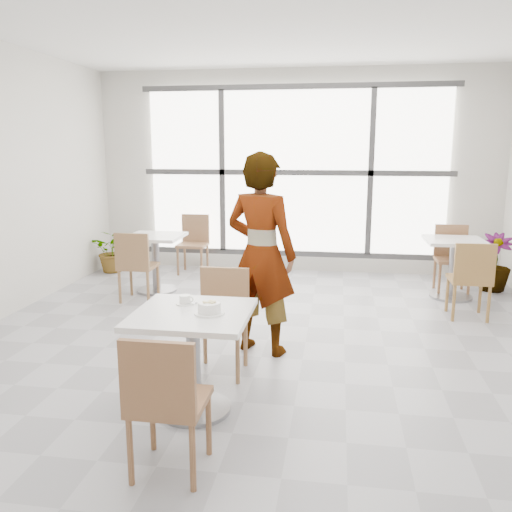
# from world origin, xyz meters

# --- Properties ---
(floor) EXTENTS (7.00, 7.00, 0.00)m
(floor) POSITION_xyz_m (0.00, 0.00, 0.00)
(floor) COLOR #9E9EA5
(floor) RESTS_ON ground
(ceiling) EXTENTS (7.00, 7.00, 0.00)m
(ceiling) POSITION_xyz_m (0.00, 0.00, 3.00)
(ceiling) COLOR white
(ceiling) RESTS_ON ground
(wall_back) EXTENTS (6.00, 0.00, 6.00)m
(wall_back) POSITION_xyz_m (0.00, 3.50, 1.50)
(wall_back) COLOR silver
(wall_back) RESTS_ON ground
(wall_front) EXTENTS (6.00, 0.00, 6.00)m
(wall_front) POSITION_xyz_m (0.00, -3.50, 1.50)
(wall_front) COLOR silver
(wall_front) RESTS_ON ground
(window) EXTENTS (4.60, 0.07, 2.52)m
(window) POSITION_xyz_m (0.00, 3.44, 1.50)
(window) COLOR white
(window) RESTS_ON ground
(main_table) EXTENTS (0.80, 0.80, 0.75)m
(main_table) POSITION_xyz_m (-0.33, -1.05, 0.52)
(main_table) COLOR white
(main_table) RESTS_ON ground
(chair_near) EXTENTS (0.42, 0.42, 0.87)m
(chair_near) POSITION_xyz_m (-0.27, -1.83, 0.50)
(chair_near) COLOR #8C5E3D
(chair_near) RESTS_ON ground
(chair_far) EXTENTS (0.42, 0.42, 0.87)m
(chair_far) POSITION_xyz_m (-0.29, -0.30, 0.50)
(chair_far) COLOR #A0724B
(chair_far) RESTS_ON ground
(oatmeal_bowl) EXTENTS (0.21, 0.21, 0.10)m
(oatmeal_bowl) POSITION_xyz_m (-0.20, -1.09, 0.79)
(oatmeal_bowl) COLOR white
(oatmeal_bowl) RESTS_ON main_table
(coffee_cup) EXTENTS (0.16, 0.13, 0.07)m
(coffee_cup) POSITION_xyz_m (-0.43, -0.89, 0.78)
(coffee_cup) COLOR white
(coffee_cup) RESTS_ON main_table
(person) EXTENTS (0.77, 0.62, 1.84)m
(person) POSITION_xyz_m (-0.03, 0.16, 0.92)
(person) COLOR black
(person) RESTS_ON ground
(bg_table_left) EXTENTS (0.70, 0.70, 0.75)m
(bg_table_left) POSITION_xyz_m (-1.69, 2.00, 0.49)
(bg_table_left) COLOR white
(bg_table_left) RESTS_ON ground
(bg_table_right) EXTENTS (0.70, 0.70, 0.75)m
(bg_table_right) POSITION_xyz_m (2.09, 2.28, 0.49)
(bg_table_right) COLOR white
(bg_table_right) RESTS_ON ground
(bg_chair_left_near) EXTENTS (0.42, 0.42, 0.87)m
(bg_chair_left_near) POSITION_xyz_m (-1.76, 1.49, 0.50)
(bg_chair_left_near) COLOR olive
(bg_chair_left_near) RESTS_ON ground
(bg_chair_left_far) EXTENTS (0.42, 0.42, 0.87)m
(bg_chair_left_far) POSITION_xyz_m (-1.49, 3.14, 0.50)
(bg_chair_left_far) COLOR #8D6545
(bg_chair_left_far) RESTS_ON ground
(bg_chair_right_near) EXTENTS (0.42, 0.42, 0.87)m
(bg_chair_right_near) POSITION_xyz_m (2.11, 1.42, 0.50)
(bg_chair_right_near) COLOR olive
(bg_chair_right_near) RESTS_ON ground
(bg_chair_right_far) EXTENTS (0.42, 0.42, 0.87)m
(bg_chair_right_far) POSITION_xyz_m (2.14, 2.62, 0.50)
(bg_chair_right_far) COLOR #8F613F
(bg_chair_right_far) RESTS_ON ground
(plant_left) EXTENTS (0.64, 0.56, 0.65)m
(plant_left) POSITION_xyz_m (-2.70, 2.95, 0.33)
(plant_left) COLOR #4F7F38
(plant_left) RESTS_ON ground
(plant_right) EXTENTS (0.52, 0.52, 0.76)m
(plant_right) POSITION_xyz_m (2.70, 2.73, 0.38)
(plant_right) COLOR #3F893A
(plant_right) RESTS_ON ground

